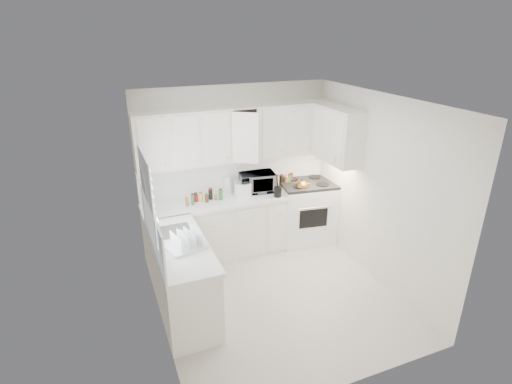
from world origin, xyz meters
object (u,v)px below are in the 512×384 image
microwave (257,180)px  tea_kettle (302,186)px  utensil_crock (278,185)px  dish_rack (186,239)px  rice_cooker (243,188)px  stove (306,203)px

microwave → tea_kettle: bearing=-17.5°
utensil_crock → dish_rack: (-1.65, -1.01, -0.07)m
dish_rack → utensil_crock: bearing=16.8°
tea_kettle → microwave: bearing=168.8°
rice_cooker → dish_rack: size_ratio=0.60×
tea_kettle → rice_cooker: (-0.91, 0.20, 0.02)m
rice_cooker → dish_rack: 1.70m
microwave → dish_rack: microwave is taller
microwave → rice_cooker: (-0.27, -0.11, -0.05)m
microwave → stove: bearing=-1.9°
rice_cooker → utensil_crock: utensil_crock is taller
tea_kettle → dish_rack: bearing=-138.8°
rice_cooker → microwave: bearing=8.6°
microwave → rice_cooker: microwave is taller
stove → rice_cooker: bearing=-174.2°
microwave → utensil_crock: 0.40m
rice_cooker → dish_rack: (-1.17, -1.24, -0.01)m
tea_kettle → dish_rack: (-2.08, -1.03, 0.01)m
stove → dish_rack: bearing=-144.1°
tea_kettle → utensil_crock: 0.43m
tea_kettle → rice_cooker: size_ratio=0.99×
stove → microwave: bearing=177.7°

